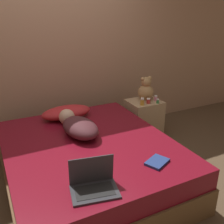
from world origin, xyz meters
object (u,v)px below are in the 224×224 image
(bottle_amber, at_px, (142,102))
(bottle_pink, at_px, (156,98))
(pillow, at_px, (66,112))
(book, at_px, (157,162))
(bottle_green, at_px, (158,101))
(laptop, at_px, (93,183))
(bottle_red, at_px, (148,101))
(teddy_bear, at_px, (146,90))
(person_lying, at_px, (78,126))

(bottle_amber, height_order, bottle_pink, bottle_amber)
(pillow, relative_size, bottle_amber, 6.12)
(bottle_amber, distance_m, book, 1.36)
(bottle_green, xyz_separation_m, book, (-0.85, -1.17, -0.08))
(laptop, relative_size, bottle_pink, 5.11)
(bottle_red, xyz_separation_m, bottle_pink, (0.16, 0.05, 0.00))
(book, bearing_deg, pillow, 106.78)
(teddy_bear, distance_m, bottle_amber, 0.27)
(bottle_red, relative_size, bottle_amber, 0.72)
(person_lying, xyz_separation_m, bottle_green, (1.28, 0.28, 0.00))
(bottle_green, bearing_deg, teddy_bear, 104.78)
(bottle_pink, relative_size, bottle_green, 1.20)
(bottle_red, height_order, bottle_amber, bottle_amber)
(teddy_bear, relative_size, bottle_pink, 4.36)
(laptop, xyz_separation_m, bottle_amber, (1.27, 1.29, 0.05))
(bottle_amber, height_order, book, bottle_amber)
(bottle_green, bearing_deg, pillow, 170.79)
(bottle_green, bearing_deg, bottle_red, 151.95)
(person_lying, distance_m, bottle_red, 1.21)
(pillow, height_order, bottle_green, pillow)
(pillow, xyz_separation_m, book, (0.41, -1.37, -0.07))
(person_lying, bearing_deg, bottle_pink, 9.77)
(teddy_bear, bearing_deg, laptop, -134.46)
(pillow, relative_size, bottle_green, 9.61)
(laptop, bearing_deg, bottle_red, 54.67)
(bottle_red, distance_m, bottle_amber, 0.12)
(bottle_red, bearing_deg, book, -120.71)
(teddy_bear, distance_m, bottle_pink, 0.19)
(person_lying, bearing_deg, bottle_red, 9.70)
(person_lying, distance_m, teddy_bear, 1.32)
(laptop, distance_m, book, 0.66)
(pillow, bearing_deg, book, -73.22)
(person_lying, relative_size, book, 2.91)
(laptop, relative_size, bottle_amber, 3.92)
(laptop, xyz_separation_m, bottle_red, (1.39, 1.31, 0.04))
(book, bearing_deg, teddy_bear, 60.49)
(laptop, height_order, book, laptop)
(person_lying, xyz_separation_m, bottle_pink, (1.32, 0.38, 0.01))
(laptop, height_order, teddy_bear, teddy_bear)
(pillow, xyz_separation_m, bottle_green, (1.26, -0.20, 0.02))
(bottle_amber, xyz_separation_m, book, (-0.61, -1.21, -0.10))
(teddy_bear, bearing_deg, bottle_red, -109.40)
(bottle_red, xyz_separation_m, bottle_amber, (-0.12, -0.02, 0.01))
(teddy_bear, relative_size, bottle_green, 5.25)
(bottle_pink, relative_size, book, 0.31)
(pillow, distance_m, bottle_green, 1.28)
(bottle_amber, distance_m, bottle_green, 0.24)
(bottle_red, xyz_separation_m, book, (-0.73, -1.23, -0.09))
(person_lying, bearing_deg, teddy_bear, 15.76)
(teddy_bear, height_order, bottle_green, teddy_bear)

